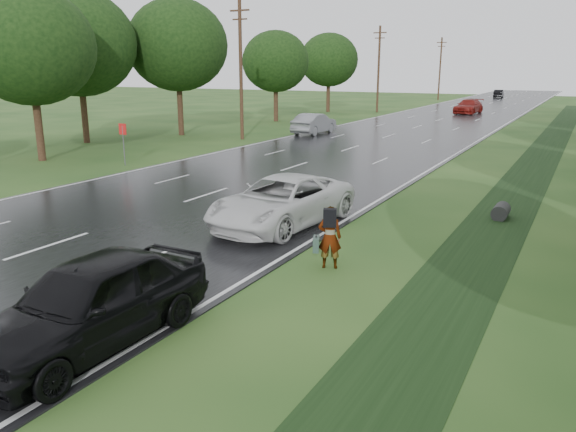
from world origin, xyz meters
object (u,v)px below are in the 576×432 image
at_px(road_sign, 123,136).
at_px(silver_sedan, 314,124).
at_px(pedestrian, 329,236).
at_px(white_pickup, 282,201).
at_px(dark_sedan, 91,302).

xyz_separation_m(road_sign, silver_sedan, (2.70, 18.44, -0.78)).
relative_size(pedestrian, silver_sedan, 0.34).
distance_m(white_pickup, dark_sedan, 9.23).
distance_m(pedestrian, dark_sedan, 6.56).
distance_m(dark_sedan, silver_sedan, 36.24).
xyz_separation_m(road_sign, white_pickup, (13.58, -6.64, -0.78)).
bearing_deg(road_sign, pedestrian, -30.00).
height_order(road_sign, pedestrian, road_sign).
relative_size(road_sign, white_pickup, 0.39).
bearing_deg(road_sign, silver_sedan, 81.67).
xyz_separation_m(white_pickup, dark_sedan, (0.92, -9.18, 0.06)).
relative_size(dark_sedan, silver_sedan, 1.03).
height_order(road_sign, white_pickup, road_sign).
bearing_deg(white_pickup, silver_sedan, 119.91).
height_order(pedestrian, silver_sedan, pedestrian).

